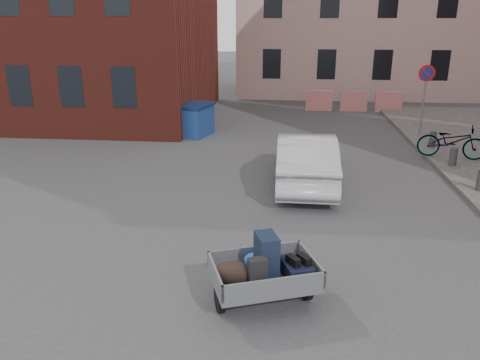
# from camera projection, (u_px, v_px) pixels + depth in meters

# --- Properties ---
(ground) EXTENTS (120.00, 120.00, 0.00)m
(ground) POSITION_uv_depth(u_px,v_px,m) (237.00, 242.00, 9.61)
(ground) COLOR #38383A
(ground) RESTS_ON ground
(no_parking_sign) EXTENTS (0.60, 0.09, 2.65)m
(no_parking_sign) POSITION_uv_depth(u_px,v_px,m) (425.00, 86.00, 17.30)
(no_parking_sign) COLOR gray
(no_parking_sign) RESTS_ON sidewalk
(barriers) EXTENTS (4.70, 0.18, 1.00)m
(barriers) POSITION_uv_depth(u_px,v_px,m) (354.00, 101.00, 23.16)
(barriers) COLOR red
(barriers) RESTS_ON ground
(trailer) EXTENTS (1.88, 1.98, 1.20)m
(trailer) POSITION_uv_depth(u_px,v_px,m) (263.00, 271.00, 7.32)
(trailer) COLOR black
(trailer) RESTS_ON ground
(dumpster) EXTENTS (3.29, 2.30, 1.25)m
(dumpster) POSITION_uv_depth(u_px,v_px,m) (174.00, 118.00, 18.60)
(dumpster) COLOR navy
(dumpster) RESTS_ON ground
(silver_car) EXTENTS (1.55, 4.40, 1.45)m
(silver_car) POSITION_uv_depth(u_px,v_px,m) (306.00, 159.00, 12.81)
(silver_car) COLOR #B2B4BA
(silver_car) RESTS_ON ground
(bicycle) EXTENTS (2.18, 1.22, 1.08)m
(bicycle) POSITION_uv_depth(u_px,v_px,m) (452.00, 141.00, 14.91)
(bicycle) COLOR black
(bicycle) RESTS_ON sidewalk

